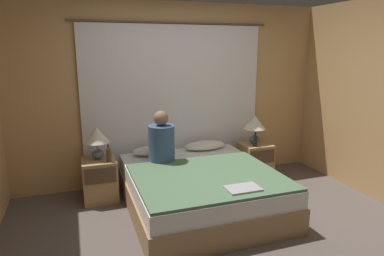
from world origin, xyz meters
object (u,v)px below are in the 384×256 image
(nightstand_left, at_px, (100,180))
(pillow_left, at_px, (154,150))
(lamp_right, at_px, (255,124))
(pillow_right, at_px, (205,145))
(beer_bottle_on_right_stand, at_px, (255,141))
(beer_bottle_on_left_stand, at_px, (109,155))
(lamp_left, at_px, (97,137))
(person_left_in_bed, at_px, (161,141))
(bed, at_px, (200,190))
(nightstand_right, at_px, (255,161))
(laptop_on_bed, at_px, (243,188))

(nightstand_left, relative_size, pillow_left, 0.90)
(lamp_right, xyz_separation_m, pillow_right, (-0.74, 0.08, -0.27))
(nightstand_left, relative_size, beer_bottle_on_right_stand, 2.50)
(pillow_right, xyz_separation_m, beer_bottle_on_left_stand, (-1.36, -0.25, 0.08))
(pillow_right, height_order, beer_bottle_on_right_stand, beer_bottle_on_right_stand)
(lamp_left, height_order, beer_bottle_on_left_stand, lamp_left)
(pillow_left, distance_m, person_left_in_bed, 0.40)
(lamp_left, bearing_deg, beer_bottle_on_left_stand, -56.23)
(bed, height_order, nightstand_right, nightstand_right)
(beer_bottle_on_right_stand, xyz_separation_m, laptop_on_bed, (-0.84, -1.25, -0.09))
(beer_bottle_on_left_stand, height_order, laptop_on_bed, beer_bottle_on_left_stand)
(person_left_in_bed, bearing_deg, beer_bottle_on_left_stand, 172.82)
(lamp_left, distance_m, lamp_right, 2.22)
(lamp_right, height_order, beer_bottle_on_left_stand, lamp_right)
(bed, relative_size, laptop_on_bed, 5.59)
(laptop_on_bed, bearing_deg, beer_bottle_on_right_stand, 56.02)
(person_left_in_bed, bearing_deg, lamp_right, 9.88)
(pillow_right, distance_m, beer_bottle_on_left_stand, 1.38)
(beer_bottle_on_right_stand, distance_m, laptop_on_bed, 1.51)
(nightstand_left, distance_m, person_left_in_bed, 0.93)
(pillow_right, relative_size, beer_bottle_on_left_stand, 2.59)
(pillow_right, bearing_deg, pillow_left, 180.00)
(lamp_left, bearing_deg, bed, -32.19)
(bed, relative_size, pillow_left, 3.24)
(pillow_left, relative_size, beer_bottle_on_right_stand, 2.79)
(nightstand_right, bearing_deg, bed, -149.48)
(beer_bottle_on_left_stand, relative_size, beer_bottle_on_right_stand, 1.08)
(beer_bottle_on_left_stand, xyz_separation_m, laptop_on_bed, (1.18, -1.25, -0.10))
(bed, relative_size, pillow_right, 3.24)
(lamp_left, bearing_deg, pillow_left, 6.29)
(beer_bottle_on_right_stand, bearing_deg, bed, -152.93)
(pillow_right, distance_m, person_left_in_bed, 0.82)
(nightstand_left, bearing_deg, pillow_left, 9.64)
(nightstand_left, height_order, lamp_left, lamp_left)
(nightstand_left, bearing_deg, lamp_left, 90.00)
(lamp_left, distance_m, person_left_in_bed, 0.80)
(lamp_left, bearing_deg, pillow_right, 3.17)
(bed, bearing_deg, pillow_left, 115.20)
(lamp_right, distance_m, laptop_on_bed, 1.72)
(nightstand_left, bearing_deg, laptop_on_bed, -46.74)
(lamp_left, distance_m, laptop_on_bed, 1.94)
(pillow_right, bearing_deg, person_left_in_bed, -154.89)
(person_left_in_bed, xyz_separation_m, laptop_on_bed, (0.54, -1.17, -0.23))
(lamp_left, distance_m, beer_bottle_on_right_stand, 2.15)
(beer_bottle_on_right_stand, bearing_deg, laptop_on_bed, -123.98)
(lamp_left, bearing_deg, laptop_on_bed, -47.65)
(nightstand_left, distance_m, laptop_on_bed, 1.91)
(pillow_left, height_order, laptop_on_bed, pillow_left)
(laptop_on_bed, bearing_deg, lamp_left, 132.35)
(bed, distance_m, beer_bottle_on_left_stand, 1.19)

